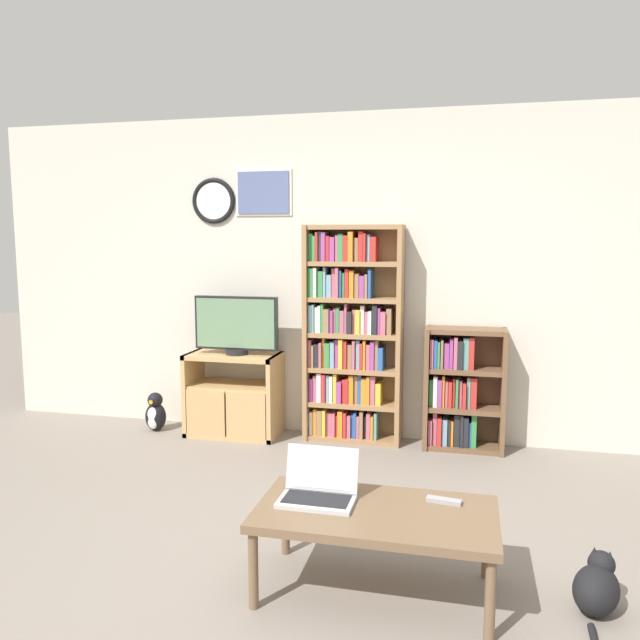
{
  "coord_description": "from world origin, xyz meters",
  "views": [
    {
      "loc": [
        0.82,
        -2.62,
        1.61
      ],
      "look_at": [
        -0.11,
        1.28,
        1.09
      ],
      "focal_mm": 35.0,
      "sensor_mm": 36.0,
      "label": 1
    }
  ],
  "objects_px": {
    "penguin_figurine": "(155,413)",
    "cat": "(597,587)",
    "laptop": "(319,487)",
    "bookshelf_tall": "(349,337)",
    "coffee_table": "(376,518)",
    "bookshelf_short": "(459,390)",
    "tv_stand": "(233,395)",
    "remote_near_laptop": "(444,501)",
    "television": "(236,325)"
  },
  "relations": [
    {
      "from": "bookshelf_short",
      "to": "penguin_figurine",
      "type": "distance_m",
      "value": 2.52
    },
    {
      "from": "laptop",
      "to": "bookshelf_tall",
      "type": "bearing_deg",
      "value": 97.16
    },
    {
      "from": "television",
      "to": "tv_stand",
      "type": "bearing_deg",
      "value": 170.21
    },
    {
      "from": "television",
      "to": "bookshelf_short",
      "type": "bearing_deg",
      "value": 3.41
    },
    {
      "from": "coffee_table",
      "to": "laptop",
      "type": "distance_m",
      "value": 0.3
    },
    {
      "from": "coffee_table",
      "to": "remote_near_laptop",
      "type": "height_order",
      "value": "remote_near_laptop"
    },
    {
      "from": "television",
      "to": "cat",
      "type": "height_order",
      "value": "television"
    },
    {
      "from": "television",
      "to": "remote_near_laptop",
      "type": "relative_size",
      "value": 4.23
    },
    {
      "from": "laptop",
      "to": "television",
      "type": "bearing_deg",
      "value": 120.75
    },
    {
      "from": "tv_stand",
      "to": "bookshelf_tall",
      "type": "distance_m",
      "value": 1.08
    },
    {
      "from": "remote_near_laptop",
      "to": "penguin_figurine",
      "type": "bearing_deg",
      "value": 61.52
    },
    {
      "from": "coffee_table",
      "to": "cat",
      "type": "distance_m",
      "value": 0.99
    },
    {
      "from": "television",
      "to": "penguin_figurine",
      "type": "bearing_deg",
      "value": -176.38
    },
    {
      "from": "bookshelf_tall",
      "to": "laptop",
      "type": "height_order",
      "value": "bookshelf_tall"
    },
    {
      "from": "bookshelf_short",
      "to": "cat",
      "type": "distance_m",
      "value": 2.18
    },
    {
      "from": "tv_stand",
      "to": "penguin_figurine",
      "type": "relative_size",
      "value": 2.31
    },
    {
      "from": "cat",
      "to": "penguin_figurine",
      "type": "relative_size",
      "value": 1.48
    },
    {
      "from": "penguin_figurine",
      "to": "bookshelf_short",
      "type": "bearing_deg",
      "value": 3.47
    },
    {
      "from": "television",
      "to": "remote_near_laptop",
      "type": "bearing_deg",
      "value": -47.28
    },
    {
      "from": "bookshelf_tall",
      "to": "bookshelf_short",
      "type": "height_order",
      "value": "bookshelf_tall"
    },
    {
      "from": "tv_stand",
      "to": "cat",
      "type": "height_order",
      "value": "tv_stand"
    },
    {
      "from": "bookshelf_tall",
      "to": "tv_stand",
      "type": "bearing_deg",
      "value": -173.42
    },
    {
      "from": "television",
      "to": "laptop",
      "type": "xyz_separation_m",
      "value": [
        1.16,
        -1.97,
        -0.46
      ]
    },
    {
      "from": "bookshelf_tall",
      "to": "remote_near_laptop",
      "type": "distance_m",
      "value": 2.2
    },
    {
      "from": "penguin_figurine",
      "to": "remote_near_laptop",
      "type": "bearing_deg",
      "value": -36.71
    },
    {
      "from": "tv_stand",
      "to": "remote_near_laptop",
      "type": "distance_m",
      "value": 2.59
    },
    {
      "from": "bookshelf_tall",
      "to": "coffee_table",
      "type": "height_order",
      "value": "bookshelf_tall"
    },
    {
      "from": "tv_stand",
      "to": "penguin_figurine",
      "type": "xyz_separation_m",
      "value": [
        -0.68,
        -0.05,
        -0.19
      ]
    },
    {
      "from": "television",
      "to": "penguin_figurine",
      "type": "distance_m",
      "value": 1.06
    },
    {
      "from": "penguin_figurine",
      "to": "cat",
      "type": "bearing_deg",
      "value": -31.5
    },
    {
      "from": "tv_stand",
      "to": "bookshelf_tall",
      "type": "bearing_deg",
      "value": 6.58
    },
    {
      "from": "laptop",
      "to": "remote_near_laptop",
      "type": "bearing_deg",
      "value": 9.77
    },
    {
      "from": "tv_stand",
      "to": "laptop",
      "type": "bearing_deg",
      "value": -58.81
    },
    {
      "from": "bookshelf_short",
      "to": "penguin_figurine",
      "type": "xyz_separation_m",
      "value": [
        -2.5,
        -0.15,
        -0.31
      ]
    },
    {
      "from": "television",
      "to": "cat",
      "type": "bearing_deg",
      "value": -39.23
    },
    {
      "from": "tv_stand",
      "to": "remote_near_laptop",
      "type": "bearing_deg",
      "value": -46.75
    },
    {
      "from": "television",
      "to": "remote_near_laptop",
      "type": "distance_m",
      "value": 2.61
    },
    {
      "from": "bookshelf_tall",
      "to": "bookshelf_short",
      "type": "relative_size",
      "value": 1.83
    },
    {
      "from": "bookshelf_short",
      "to": "remote_near_laptop",
      "type": "bearing_deg",
      "value": -91.11
    },
    {
      "from": "bookshelf_tall",
      "to": "remote_near_laptop",
      "type": "height_order",
      "value": "bookshelf_tall"
    },
    {
      "from": "remote_near_laptop",
      "to": "cat",
      "type": "height_order",
      "value": "remote_near_laptop"
    },
    {
      "from": "bookshelf_tall",
      "to": "penguin_figurine",
      "type": "relative_size",
      "value": 5.24
    },
    {
      "from": "bookshelf_short",
      "to": "coffee_table",
      "type": "distance_m",
      "value": 2.16
    },
    {
      "from": "bookshelf_short",
      "to": "coffee_table",
      "type": "height_order",
      "value": "bookshelf_short"
    },
    {
      "from": "tv_stand",
      "to": "penguin_figurine",
      "type": "bearing_deg",
      "value": -175.61
    },
    {
      "from": "tv_stand",
      "to": "cat",
      "type": "relative_size",
      "value": 1.56
    },
    {
      "from": "tv_stand",
      "to": "television",
      "type": "height_order",
      "value": "television"
    },
    {
      "from": "tv_stand",
      "to": "coffee_table",
      "type": "distance_m",
      "value": 2.51
    },
    {
      "from": "tv_stand",
      "to": "coffee_table",
      "type": "relative_size",
      "value": 0.7
    },
    {
      "from": "bookshelf_tall",
      "to": "coffee_table",
      "type": "relative_size",
      "value": 1.59
    }
  ]
}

